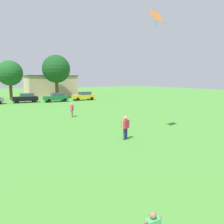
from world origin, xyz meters
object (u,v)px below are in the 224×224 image
adult_bystander (125,126)px  bystander_near_trees (72,109)px  parked_car_yellow_4 (84,96)px  parked_car_black_2 (25,98)px  tree_right (10,73)px  kite (156,17)px  parked_car_green_3 (56,97)px  tree_far_right (56,69)px

adult_bystander → bystander_near_trees: adult_bystander is taller
parked_car_yellow_4 → parked_car_black_2: bearing=-2.9°
parked_car_yellow_4 → tree_right: bearing=-32.7°
tree_right → kite: bearing=-80.1°
tree_right → parked_car_green_3: bearing=-51.9°
parked_car_green_3 → tree_right: size_ratio=0.54×
tree_right → parked_car_black_2: bearing=-77.7°
parked_car_green_3 → tree_right: 11.98m
adult_bystander → tree_right: tree_right is taller
bystander_near_trees → tree_right: size_ratio=0.20×
kite → tree_right: bearing=99.9°
kite → tree_far_right: tree_far_right is taller
bystander_near_trees → kite: kite is taller
adult_bystander → parked_car_yellow_4: adult_bystander is taller
adult_bystander → tree_right: (-3.72, 37.98, 4.33)m
parked_car_green_3 → tree_far_right: bearing=-106.7°
bystander_near_trees → parked_car_green_3: (3.19, 18.05, -0.06)m
parked_car_black_2 → parked_car_green_3: same height
parked_car_green_3 → parked_car_yellow_4: size_ratio=1.00×
kite → parked_car_yellow_4: size_ratio=0.34×
adult_bystander → tree_right: size_ratio=0.21×
parked_car_yellow_4 → tree_far_right: tree_far_right is taller
tree_right → tree_far_right: 9.28m
adult_bystander → parked_car_yellow_4: bearing=-132.0°
bystander_near_trees → parked_car_yellow_4: 20.73m
parked_car_black_2 → tree_right: bearing=-77.7°
kite → adult_bystander: bearing=-171.7°
tree_far_right → tree_right: bearing=173.5°
adult_bystander → parked_car_black_2: adult_bystander is taller
kite → tree_right: size_ratio=0.18×
parked_car_black_2 → tree_far_right: (7.53, 6.47, 5.44)m
parked_car_black_2 → tree_right: size_ratio=0.54×
parked_car_green_3 → parked_car_yellow_4: (5.72, 0.68, 0.00)m
tree_right → parked_car_yellow_4: bearing=-32.7°
kite → tree_far_right: bearing=85.9°
parked_car_black_2 → parked_car_yellow_4: same height
kite → tree_far_right: (2.61, 36.53, -2.44)m
parked_car_black_2 → tree_far_right: 11.32m
adult_bystander → kite: kite is taller
kite → parked_car_yellow_4: kite is taller
kite → parked_car_black_2: 31.46m
bystander_near_trees → tree_right: (-3.67, 26.79, 4.41)m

